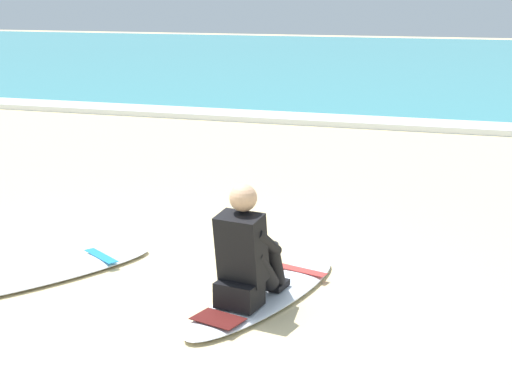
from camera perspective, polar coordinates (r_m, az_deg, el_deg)
ground_plane at (r=6.16m, az=-8.69°, el=-8.06°), size 80.00×80.00×0.00m
sea at (r=27.81m, az=12.84°, el=9.69°), size 80.00×28.00×0.10m
breaking_foam at (r=14.32m, az=7.38°, el=5.40°), size 80.00×0.90×0.11m
surfboard_main at (r=6.08m, az=0.71°, el=-7.83°), size 1.03×2.08×0.08m
surfer_seated at (r=5.75m, az=-0.73°, el=-4.91°), size 0.44×0.74×0.95m
surfboard_spare_near at (r=6.76m, az=-16.41°, el=-6.08°), size 1.63×2.15×0.08m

